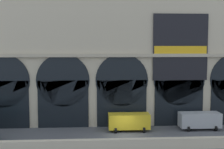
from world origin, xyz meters
name	(u,v)px	position (x,y,z in m)	size (l,w,h in m)	color
ground_plane	(126,137)	(0.00, 0.00, 0.00)	(200.00, 200.00, 0.00)	#54565B
quay_parapet_wall	(131,144)	(0.00, -4.35, 0.57)	(90.00, 0.70, 1.15)	beige
station_building	(120,47)	(0.03, 7.50, 10.68)	(48.01, 5.42, 21.98)	beige
van_center	(129,121)	(0.71, 2.73, 1.25)	(5.20, 2.48, 2.20)	gold
van_mideast	(200,120)	(9.89, 2.79, 1.25)	(5.20, 2.48, 2.20)	#ADB2B7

